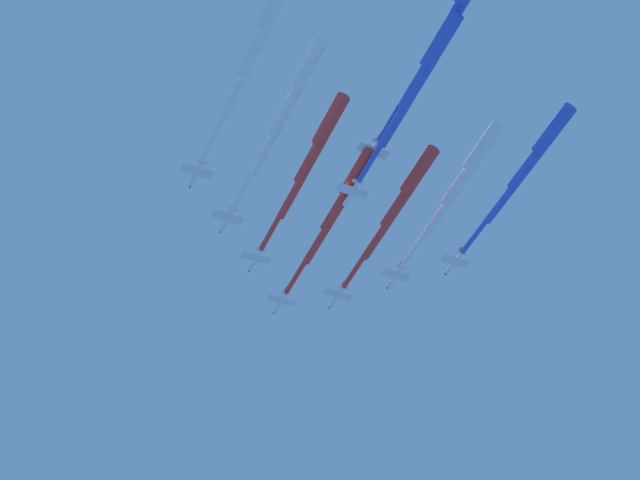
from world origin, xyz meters
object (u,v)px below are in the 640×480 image
at_px(jet_lead, 337,208).
at_px(jet_port_mid, 285,110).
at_px(jet_port_inner, 310,159).
at_px(jet_trail_port, 417,83).
at_px(jet_starboard_outer, 527,167).
at_px(jet_starboard_inner, 397,205).
at_px(jet_starboard_mid, 459,183).
at_px(jet_trail_starboard, 449,23).
at_px(jet_port_outer, 255,48).

relative_size(jet_lead, jet_port_mid, 1.02).
xyz_separation_m(jet_port_inner, jet_trail_port, (-23.45, -25.60, -3.24)).
bearing_deg(jet_trail_port, jet_port_inner, 47.51).
relative_size(jet_port_inner, jet_starboard_outer, 1.03).
height_order(jet_starboard_inner, jet_starboard_mid, jet_starboard_mid).
distance_m(jet_starboard_mid, jet_starboard_outer, 17.55).
bearing_deg(jet_starboard_mid, jet_port_mid, 117.74).
bearing_deg(jet_port_mid, jet_starboard_inner, -45.05).
distance_m(jet_port_inner, jet_trail_starboard, 49.15).
relative_size(jet_port_mid, jet_starboard_mid, 1.02).
xyz_separation_m(jet_starboard_outer, jet_trail_starboard, (-40.04, 23.45, -0.15)).
bearing_deg(jet_trail_starboard, jet_port_outer, 84.47).
distance_m(jet_port_mid, jet_trail_port, 32.30).
xyz_separation_m(jet_starboard_inner, jet_starboard_mid, (-4.87, -16.21, 3.05)).
xyz_separation_m(jet_port_mid, jet_starboard_mid, (23.44, -44.56, 1.24)).
xyz_separation_m(jet_port_inner, jet_port_mid, (-15.79, 5.75, -1.74)).
relative_size(jet_port_outer, jet_trail_port, 1.08).
bearing_deg(jet_port_mid, jet_trail_port, -103.73).
xyz_separation_m(jet_starboard_mid, jet_trail_port, (-31.10, 13.22, -2.73)).
relative_size(jet_port_inner, jet_trail_starboard, 0.97).
bearing_deg(jet_trail_port, jet_starboard_mid, -23.02).
xyz_separation_m(jet_lead, jet_starboard_outer, (-12.39, -48.91, 0.63)).
bearing_deg(jet_starboard_outer, jet_lead, 75.79).
bearing_deg(jet_port_outer, jet_trail_port, -76.02).
height_order(jet_starboard_inner, jet_port_mid, jet_port_mid).
bearing_deg(jet_port_outer, jet_starboard_inner, -37.30).
xyz_separation_m(jet_lead, jet_starboard_inner, (-2.85, -15.80, -2.84)).
distance_m(jet_starboard_mid, jet_trail_starboard, 45.19).
relative_size(jet_port_mid, jet_trail_starboard, 0.96).
height_order(jet_starboard_outer, jet_trail_port, jet_starboard_outer).
bearing_deg(jet_port_mid, jet_starboard_outer, -73.02).
bearing_deg(jet_starboard_mid, jet_starboard_outer, -105.44).
bearing_deg(jet_starboard_outer, jet_trail_port, 131.26).
xyz_separation_m(jet_lead, jet_trail_port, (-38.82, -18.79, -2.53)).
xyz_separation_m(jet_starboard_mid, jet_starboard_outer, (-4.67, -16.91, 0.42)).
bearing_deg(jet_port_mid, jet_port_inner, -20.00).
bearing_deg(jet_starboard_inner, jet_port_outer, 142.70).
relative_size(jet_starboard_outer, jet_trail_starboard, 0.94).
height_order(jet_starboard_inner, jet_trail_port, jet_trail_port).
xyz_separation_m(jet_port_mid, jet_starboard_outer, (18.77, -61.47, 1.66)).
xyz_separation_m(jet_starboard_mid, jet_port_outer, (-40.43, 50.72, -2.31)).
bearing_deg(jet_port_inner, jet_trail_starboard, -138.95).
xyz_separation_m(jet_starboard_mid, jet_trail_starboard, (-44.71, 6.54, 0.27)).
distance_m(jet_lead, jet_trail_starboard, 58.29).
relative_size(jet_starboard_outer, jet_trail_port, 1.02).
height_order(jet_starboard_mid, jet_trail_starboard, jet_trail_starboard).
xyz_separation_m(jet_port_inner, jet_port_outer, (-32.78, 11.90, -2.81)).
distance_m(jet_port_mid, jet_starboard_mid, 50.37).
xyz_separation_m(jet_port_mid, jet_trail_starboard, (-21.27, -38.02, 1.51)).
height_order(jet_port_inner, jet_port_mid, jet_port_inner).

